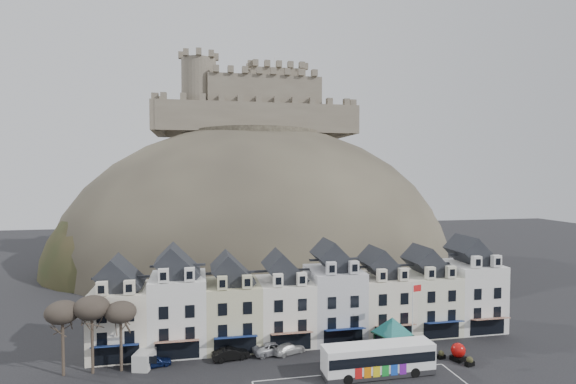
% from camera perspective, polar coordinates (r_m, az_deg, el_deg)
% --- Properties ---
extents(townhouse_terrace, '(54.40, 9.35, 11.80)m').
position_cam_1_polar(townhouse_terrace, '(61.51, 2.88, -13.41)').
color(townhouse_terrace, white).
rests_on(townhouse_terrace, ground).
extents(castle_hill, '(100.00, 76.00, 68.00)m').
position_cam_1_polar(castle_hill, '(113.59, -3.26, -8.77)').
color(castle_hill, '#312D26').
rests_on(castle_hill, ground).
extents(castle, '(50.20, 22.20, 22.00)m').
position_cam_1_polar(castle, '(119.67, -4.15, 11.09)').
color(castle, '#665C4E').
rests_on(castle, ground).
extents(tree_left_far, '(3.61, 3.61, 8.24)m').
position_cam_1_polar(tree_left_far, '(55.96, -26.74, -13.57)').
color(tree_left_far, '#332D20').
rests_on(tree_left_far, ground).
extents(tree_left_mid, '(3.78, 3.78, 8.64)m').
position_cam_1_polar(tree_left_mid, '(55.17, -23.66, -13.38)').
color(tree_left_mid, '#332D20').
rests_on(tree_left_mid, ground).
extents(tree_left_near, '(3.43, 3.43, 7.84)m').
position_cam_1_polar(tree_left_near, '(54.81, -20.49, -14.18)').
color(tree_left_near, '#332D20').
rests_on(tree_left_near, ground).
extents(bus, '(12.36, 3.04, 3.48)m').
position_cam_1_polar(bus, '(53.05, 11.39, -19.95)').
color(bus, '#262628').
rests_on(bus, ground).
extents(bus_shelter, '(6.98, 6.98, 4.66)m').
position_cam_1_polar(bus_shelter, '(57.91, 13.10, -16.23)').
color(bus_shelter, black).
rests_on(bus_shelter, ground).
extents(red_buoy, '(1.79, 1.79, 2.06)m').
position_cam_1_polar(red_buoy, '(59.52, 20.79, -18.42)').
color(red_buoy, black).
rests_on(red_buoy, ground).
extents(flagpole, '(1.27, 0.35, 8.93)m').
position_cam_1_polar(flagpole, '(57.62, 15.62, -14.80)').
color(flagpole, silver).
rests_on(flagpole, ground).
extents(white_van, '(2.83, 4.46, 1.89)m').
position_cam_1_polar(white_van, '(57.20, -17.53, -19.37)').
color(white_van, silver).
rests_on(white_van, ground).
extents(planter_west, '(1.03, 0.68, 0.96)m').
position_cam_1_polar(planter_west, '(59.60, 18.88, -18.97)').
color(planter_west, black).
rests_on(planter_west, ground).
extents(planter_east, '(1.19, 0.81, 1.09)m').
position_cam_1_polar(planter_east, '(58.65, 22.07, -19.31)').
color(planter_east, black).
rests_on(planter_east, ground).
extents(car_navy, '(3.98, 2.34, 1.27)m').
position_cam_1_polar(car_navy, '(56.67, -16.58, -19.91)').
color(car_navy, '#0D1843').
rests_on(car_navy, ground).
extents(car_black, '(4.57, 2.27, 1.44)m').
position_cam_1_polar(car_black, '(56.73, -7.26, -19.71)').
color(car_black, black).
rests_on(car_black, ground).
extents(car_silver, '(5.52, 3.55, 1.44)m').
position_cam_1_polar(car_silver, '(58.10, -1.91, -19.14)').
color(car_silver, '#AFB1B7').
rests_on(car_silver, ground).
extents(car_white, '(4.63, 3.24, 1.24)m').
position_cam_1_polar(car_white, '(58.08, 0.14, -19.26)').
color(car_white, silver).
rests_on(car_white, ground).
extents(car_maroon, '(4.49, 2.69, 1.43)m').
position_cam_1_polar(car_maroon, '(58.15, 8.34, -19.15)').
color(car_maroon, '#4F040B').
rests_on(car_maroon, ground).
extents(car_charcoal, '(4.78, 2.63, 1.49)m').
position_cam_1_polar(car_charcoal, '(60.35, 14.09, -18.35)').
color(car_charcoal, black).
rests_on(car_charcoal, ground).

